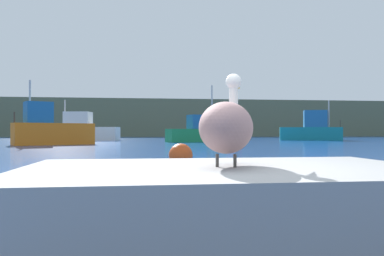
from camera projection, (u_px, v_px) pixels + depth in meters
name	position (u px, v px, depth m)	size (l,w,h in m)	color
ground_plane	(196.00, 237.00, 3.37)	(260.00, 260.00, 0.00)	navy
hillside_backdrop	(145.00, 119.00, 66.23)	(140.00, 10.42, 6.21)	#5B664C
pier_dock	(227.00, 201.00, 3.46)	(3.69, 2.21, 0.62)	#979797
pelican	(227.00, 126.00, 3.48)	(0.84, 1.38, 0.90)	gray
fishing_boat_white	(83.00, 130.00, 37.12)	(6.80, 3.22, 3.99)	white
fishing_boat_orange	(51.00, 129.00, 25.83)	(5.34, 3.79, 4.31)	orange
fishing_boat_green	(196.00, 133.00, 32.84)	(5.38, 3.05, 4.97)	#1E8C4C
fishing_boat_teal	(312.00, 129.00, 39.01)	(6.29, 3.53, 4.06)	teal
fishing_boat_red	(220.00, 130.00, 43.55)	(5.55, 3.13, 4.72)	red
mooring_buoy	(181.00, 156.00, 9.80)	(0.62, 0.62, 0.62)	#E54C19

